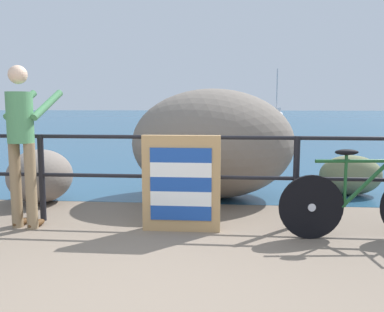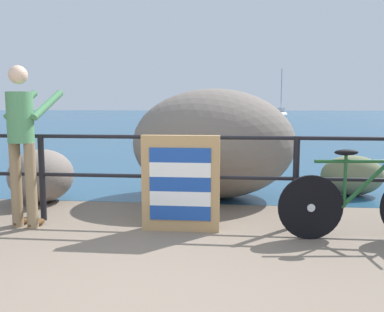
# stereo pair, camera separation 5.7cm
# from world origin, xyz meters

# --- Properties ---
(ground_plane) EXTENTS (120.00, 120.00, 0.10)m
(ground_plane) POSITION_xyz_m (0.00, 20.00, -0.05)
(ground_plane) COLOR #756656
(sea_surface) EXTENTS (120.00, 90.00, 0.01)m
(sea_surface) POSITION_xyz_m (0.00, 48.01, 0.00)
(sea_surface) COLOR navy
(sea_surface) RESTS_ON ground_plane
(promenade_railing) EXTENTS (8.84, 0.07, 1.02)m
(promenade_railing) POSITION_xyz_m (0.00, 2.03, 0.64)
(promenade_railing) COLOR black
(promenade_railing) RESTS_ON ground_plane
(bicycle) EXTENTS (1.69, 0.48, 0.92)m
(bicycle) POSITION_xyz_m (2.22, 1.69, 0.46)
(bicycle) COLOR black
(bicycle) RESTS_ON ground_plane
(person_at_railing) EXTENTS (0.54, 0.67, 1.78)m
(person_at_railing) POSITION_xyz_m (-1.53, 1.75, 0.99)
(person_at_railing) COLOR #8C7251
(person_at_railing) RESTS_ON ground_plane
(folded_deckchair_stack) EXTENTS (0.84, 0.10, 1.04)m
(folded_deckchair_stack) POSITION_xyz_m (0.21, 1.77, 0.52)
(folded_deckchair_stack) COLOR tan
(folded_deckchair_stack) RESTS_ON ground_plane
(breakwater_boulder_main) EXTENTS (2.36, 1.82, 1.59)m
(breakwater_boulder_main) POSITION_xyz_m (0.48, 3.47, 0.80)
(breakwater_boulder_main) COLOR slate
(breakwater_boulder_main) RESTS_ON ground
(breakwater_boulder_left) EXTENTS (0.88, 0.97, 0.74)m
(breakwater_boulder_left) POSITION_xyz_m (-1.91, 2.93, 0.37)
(breakwater_boulder_left) COLOR slate
(breakwater_boulder_left) RESTS_ON ground
(breakwater_boulder_right) EXTENTS (0.93, 0.56, 0.61)m
(breakwater_boulder_right) POSITION_xyz_m (2.56, 3.80, 0.30)
(breakwater_boulder_right) COLOR #707752
(breakwater_boulder_right) RESTS_ON ground
(sailboat) EXTENTS (1.72, 4.51, 4.90)m
(sailboat) POSITION_xyz_m (5.47, 40.08, 0.42)
(sailboat) COLOR white
(sailboat) RESTS_ON sea_surface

